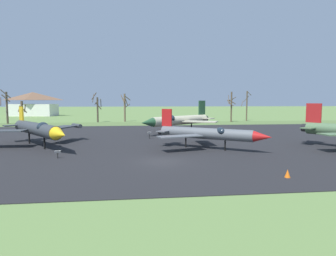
{
  "coord_description": "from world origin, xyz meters",
  "views": [
    {
      "loc": [
        -2.54,
        -26.07,
        5.59
      ],
      "look_at": [
        2.43,
        15.83,
        1.69
      ],
      "focal_mm": 30.63,
      "sensor_mm": 36.0,
      "label": 1
    }
  ],
  "objects_px": {
    "visitor_building": "(33,104)",
    "traffic_cone": "(287,174)",
    "info_placard_front_right": "(149,134)",
    "jet_fighter_rear_center": "(37,129)",
    "jet_fighter_front_left": "(207,133)",
    "info_placard_rear_center": "(58,153)",
    "jet_fighter_front_right": "(179,120)"
  },
  "relations": [
    {
      "from": "jet_fighter_front_left",
      "to": "traffic_cone",
      "type": "relative_size",
      "value": 19.01
    },
    {
      "from": "traffic_cone",
      "to": "jet_fighter_front_left",
      "type": "bearing_deg",
      "value": 101.4
    },
    {
      "from": "jet_fighter_front_right",
      "to": "jet_fighter_front_left",
      "type": "bearing_deg",
      "value": -87.97
    },
    {
      "from": "info_placard_front_right",
      "to": "visitor_building",
      "type": "height_order",
      "value": "visitor_building"
    },
    {
      "from": "jet_fighter_rear_center",
      "to": "info_placard_rear_center",
      "type": "bearing_deg",
      "value": -60.87
    },
    {
      "from": "info_placard_front_right",
      "to": "traffic_cone",
      "type": "xyz_separation_m",
      "value": [
        8.87,
        -23.07,
        -0.37
      ]
    },
    {
      "from": "info_placard_front_right",
      "to": "jet_fighter_front_right",
      "type": "bearing_deg",
      "value": 52.76
    },
    {
      "from": "info_placard_rear_center",
      "to": "jet_fighter_front_left",
      "type": "bearing_deg",
      "value": 12.84
    },
    {
      "from": "visitor_building",
      "to": "traffic_cone",
      "type": "xyz_separation_m",
      "value": [
        50.23,
        -98.18,
        -4.27
      ]
    },
    {
      "from": "jet_fighter_front_right",
      "to": "info_placard_rear_center",
      "type": "height_order",
      "value": "jet_fighter_front_right"
    },
    {
      "from": "jet_fighter_front_left",
      "to": "info_placard_front_right",
      "type": "relative_size",
      "value": 11.15
    },
    {
      "from": "jet_fighter_rear_center",
      "to": "visitor_building",
      "type": "distance_m",
      "value": 85.5
    },
    {
      "from": "jet_fighter_rear_center",
      "to": "info_placard_rear_center",
      "type": "xyz_separation_m",
      "value": [
        4.35,
        -7.81,
        -1.71
      ]
    },
    {
      "from": "info_placard_rear_center",
      "to": "visitor_building",
      "type": "distance_m",
      "value": 94.35
    },
    {
      "from": "visitor_building",
      "to": "traffic_cone",
      "type": "height_order",
      "value": "visitor_building"
    },
    {
      "from": "jet_fighter_front_right",
      "to": "traffic_cone",
      "type": "distance_m",
      "value": 30.71
    },
    {
      "from": "jet_fighter_rear_center",
      "to": "info_placard_rear_center",
      "type": "height_order",
      "value": "jet_fighter_rear_center"
    },
    {
      "from": "info_placard_rear_center",
      "to": "traffic_cone",
      "type": "bearing_deg",
      "value": -26.8
    },
    {
      "from": "jet_fighter_front_right",
      "to": "info_placard_front_right",
      "type": "xyz_separation_m",
      "value": [
        -5.63,
        -7.4,
        -1.64
      ]
    },
    {
      "from": "jet_fighter_front_right",
      "to": "visitor_building",
      "type": "bearing_deg",
      "value": 124.76
    },
    {
      "from": "info_placard_front_right",
      "to": "info_placard_rear_center",
      "type": "bearing_deg",
      "value": -125.37
    },
    {
      "from": "jet_fighter_front_right",
      "to": "info_placard_rear_center",
      "type": "relative_size",
      "value": 17.6
    },
    {
      "from": "info_placard_front_right",
      "to": "info_placard_rear_center",
      "type": "height_order",
      "value": "info_placard_front_right"
    },
    {
      "from": "traffic_cone",
      "to": "jet_fighter_rear_center",
      "type": "bearing_deg",
      "value": 143.14
    },
    {
      "from": "info_placard_rear_center",
      "to": "traffic_cone",
      "type": "distance_m",
      "value": 20.83
    },
    {
      "from": "jet_fighter_rear_center",
      "to": "traffic_cone",
      "type": "distance_m",
      "value": 28.73
    },
    {
      "from": "info_placard_front_right",
      "to": "visitor_building",
      "type": "bearing_deg",
      "value": 118.84
    },
    {
      "from": "info_placard_rear_center",
      "to": "traffic_cone",
      "type": "height_order",
      "value": "info_placard_rear_center"
    },
    {
      "from": "info_placard_front_right",
      "to": "jet_fighter_rear_center",
      "type": "bearing_deg",
      "value": -157.33
    },
    {
      "from": "traffic_cone",
      "to": "jet_fighter_front_right",
      "type": "bearing_deg",
      "value": 96.08
    },
    {
      "from": "traffic_cone",
      "to": "info_placard_front_right",
      "type": "bearing_deg",
      "value": 111.04
    },
    {
      "from": "jet_fighter_front_left",
      "to": "info_placard_rear_center",
      "type": "relative_size",
      "value": 14.84
    }
  ]
}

